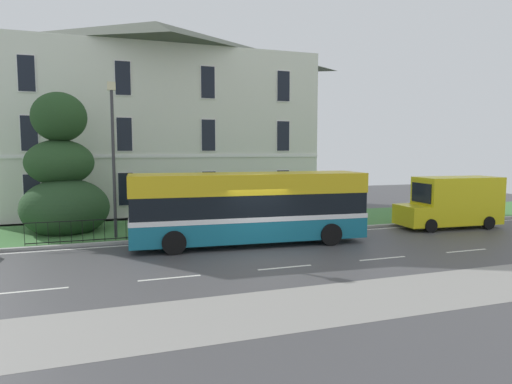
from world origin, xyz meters
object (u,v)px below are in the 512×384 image
Objects in this scene: georgian_townhouse at (158,115)px; white_panel_van at (453,202)px; evergreen_tree at (63,180)px; street_lamp_post at (113,150)px; single_decker_bus at (249,207)px.

white_panel_van is at bearing -43.31° from georgian_townhouse.
white_panel_van is (13.85, -13.06, -5.18)m from georgian_townhouse.
evergreen_tree is 1.01× the size of street_lamp_post.
street_lamp_post is (-5.53, 2.80, 2.47)m from single_decker_bus.
georgian_townhouse is 19.73m from white_panel_van.
evergreen_tree is at bearing -10.26° from white_panel_van.
street_lamp_post is at bearing -106.28° from georgian_townhouse.
white_panel_van is 17.36m from street_lamp_post.
georgian_townhouse is 11.46m from street_lamp_post.
single_decker_bus is at bearing -79.98° from georgian_townhouse.
evergreen_tree is 9.59m from single_decker_bus.
georgian_townhouse is at bearing 73.72° from street_lamp_post.
single_decker_bus is (7.90, -5.34, -1.01)m from evergreen_tree.
single_decker_bus is (2.39, -13.55, -4.91)m from georgian_townhouse.
street_lamp_post is (-3.14, -10.75, -2.44)m from georgian_townhouse.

